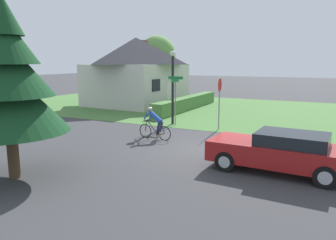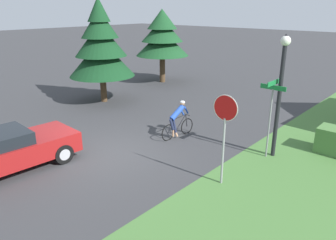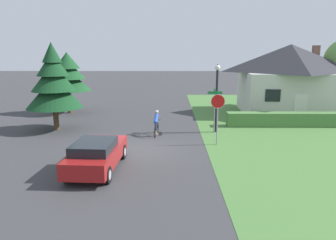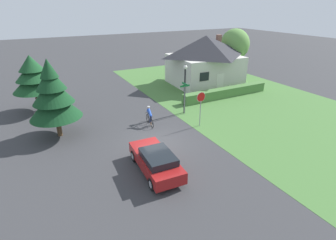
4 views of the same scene
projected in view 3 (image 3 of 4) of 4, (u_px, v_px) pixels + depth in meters
name	position (u px, v px, depth m)	size (l,w,h in m)	color
ground_plane	(139.00, 150.00, 17.07)	(140.00, 140.00, 0.00)	#38383A
grass_verge_right	(325.00, 132.00, 20.87)	(16.00, 36.00, 0.01)	#477538
cottage_house	(289.00, 78.00, 26.76)	(8.23, 7.24, 5.60)	beige
hedge_row	(300.00, 119.00, 22.31)	(10.00, 0.90, 0.95)	#4C7A3D
sedan_left_lane	(97.00, 154.00, 14.03)	(2.02, 4.52, 1.36)	maroon
cyclist	(156.00, 124.00, 19.83)	(0.44, 1.78, 1.52)	black
stop_sign	(218.00, 109.00, 17.58)	(0.77, 0.07, 2.79)	gray
street_lamp	(217.00, 90.00, 20.28)	(0.33, 0.33, 4.29)	black
street_name_sign	(215.00, 103.00, 20.20)	(0.90, 0.90, 2.78)	gray
conifer_tall_near	(54.00, 83.00, 20.78)	(3.56, 3.56, 5.62)	#4C3823
conifer_tall_far	(68.00, 74.00, 26.60)	(3.64, 3.64, 4.98)	#4C3823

